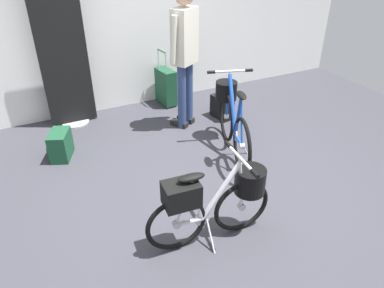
% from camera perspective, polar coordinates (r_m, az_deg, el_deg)
% --- Properties ---
extents(ground_plane, '(7.49, 7.49, 0.00)m').
position_cam_1_polar(ground_plane, '(3.69, 2.52, -7.99)').
color(ground_plane, '#38383F').
extents(back_wall, '(7.49, 0.10, 2.65)m').
position_cam_1_polar(back_wall, '(5.28, -10.93, 19.59)').
color(back_wall, white).
rests_on(back_wall, ground_plane).
extents(floor_banner_stand, '(0.60, 0.36, 1.85)m').
position_cam_1_polar(floor_banner_stand, '(4.95, -19.38, 11.80)').
color(floor_banner_stand, '#B7B7BC').
rests_on(floor_banner_stand, ground_plane).
extents(folding_bike_foreground, '(1.11, 0.53, 0.79)m').
position_cam_1_polar(folding_bike_foreground, '(2.99, 3.74, -8.62)').
color(folding_bike_foreground, black).
rests_on(folding_bike_foreground, ground_plane).
extents(display_bike_left, '(0.57, 1.29, 0.93)m').
position_cam_1_polar(display_bike_left, '(4.25, 6.24, 4.41)').
color(display_bike_left, black).
rests_on(display_bike_left, ground_plane).
extents(visitor_near_wall, '(0.46, 0.38, 1.78)m').
position_cam_1_polar(visitor_near_wall, '(4.58, -1.17, 14.63)').
color(visitor_near_wall, navy).
rests_on(visitor_near_wall, ground_plane).
extents(rolling_suitcase, '(0.22, 0.38, 0.83)m').
position_cam_1_polar(rolling_suitcase, '(5.47, -4.12, 9.02)').
color(rolling_suitcase, '#19472D').
rests_on(rolling_suitcase, ground_plane).
extents(backpack_on_floor, '(0.25, 0.35, 0.31)m').
position_cam_1_polar(backpack_on_floor, '(5.12, 4.79, 5.81)').
color(backpack_on_floor, black).
rests_on(backpack_on_floor, ground_plane).
extents(handbag_on_floor, '(0.32, 0.39, 0.33)m').
position_cam_1_polar(handbag_on_floor, '(4.44, -20.01, -0.16)').
color(handbag_on_floor, '#19472D').
rests_on(handbag_on_floor, ground_plane).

